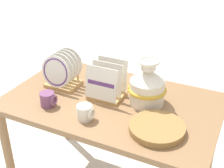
{
  "coord_description": "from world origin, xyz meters",
  "views": [
    {
      "loc": [
        0.69,
        -1.43,
        1.69
      ],
      "look_at": [
        0.0,
        0.0,
        0.82
      ],
      "focal_mm": 50.0,
      "sensor_mm": 36.0,
      "label": 1
    }
  ],
  "objects_px": {
    "mug_plum_glaze": "(48,99)",
    "mug_cream_glaze": "(85,112)",
    "ceramic_vase": "(147,86)",
    "dish_rack_square_plates": "(107,86)",
    "dish_rack_round_plates": "(62,73)",
    "wicker_charger_stack": "(157,128)"
  },
  "relations": [
    {
      "from": "dish_rack_round_plates",
      "to": "wicker_charger_stack",
      "type": "bearing_deg",
      "value": -15.61
    },
    {
      "from": "dish_rack_round_plates",
      "to": "wicker_charger_stack",
      "type": "xyz_separation_m",
      "value": [
        0.7,
        -0.2,
        -0.07
      ]
    },
    {
      "from": "dish_rack_square_plates",
      "to": "wicker_charger_stack",
      "type": "distance_m",
      "value": 0.43
    },
    {
      "from": "wicker_charger_stack",
      "to": "mug_cream_glaze",
      "type": "distance_m",
      "value": 0.39
    },
    {
      "from": "ceramic_vase",
      "to": "wicker_charger_stack",
      "type": "xyz_separation_m",
      "value": [
        0.14,
        -0.23,
        -0.1
      ]
    },
    {
      "from": "wicker_charger_stack",
      "to": "dish_rack_square_plates",
      "type": "bearing_deg",
      "value": 152.88
    },
    {
      "from": "ceramic_vase",
      "to": "mug_plum_glaze",
      "type": "bearing_deg",
      "value": -151.61
    },
    {
      "from": "mug_plum_glaze",
      "to": "mug_cream_glaze",
      "type": "distance_m",
      "value": 0.26
    },
    {
      "from": "mug_cream_glaze",
      "to": "wicker_charger_stack",
      "type": "bearing_deg",
      "value": 9.54
    },
    {
      "from": "dish_rack_round_plates",
      "to": "mug_plum_glaze",
      "type": "xyz_separation_m",
      "value": [
        0.06,
        -0.23,
        -0.05
      ]
    },
    {
      "from": "dish_rack_square_plates",
      "to": "mug_cream_glaze",
      "type": "xyz_separation_m",
      "value": [
        0.0,
        -0.26,
        -0.03
      ]
    },
    {
      "from": "mug_plum_glaze",
      "to": "dish_rack_square_plates",
      "type": "bearing_deg",
      "value": 42.1
    },
    {
      "from": "wicker_charger_stack",
      "to": "mug_plum_glaze",
      "type": "distance_m",
      "value": 0.64
    },
    {
      "from": "dish_rack_round_plates",
      "to": "dish_rack_square_plates",
      "type": "bearing_deg",
      "value": 0.08
    },
    {
      "from": "dish_rack_round_plates",
      "to": "dish_rack_square_plates",
      "type": "xyz_separation_m",
      "value": [
        0.32,
        0.0,
        -0.02
      ]
    },
    {
      "from": "dish_rack_square_plates",
      "to": "ceramic_vase",
      "type": "bearing_deg",
      "value": 8.47
    },
    {
      "from": "dish_rack_square_plates",
      "to": "mug_plum_glaze",
      "type": "height_order",
      "value": "dish_rack_square_plates"
    },
    {
      "from": "ceramic_vase",
      "to": "dish_rack_round_plates",
      "type": "xyz_separation_m",
      "value": [
        -0.56,
        -0.04,
        -0.02
      ]
    },
    {
      "from": "wicker_charger_stack",
      "to": "ceramic_vase",
      "type": "bearing_deg",
      "value": 121.47
    },
    {
      "from": "dish_rack_square_plates",
      "to": "mug_plum_glaze",
      "type": "bearing_deg",
      "value": -137.9
    },
    {
      "from": "dish_rack_round_plates",
      "to": "mug_cream_glaze",
      "type": "relative_size",
      "value": 2.46
    },
    {
      "from": "ceramic_vase",
      "to": "dish_rack_square_plates",
      "type": "height_order",
      "value": "ceramic_vase"
    }
  ]
}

